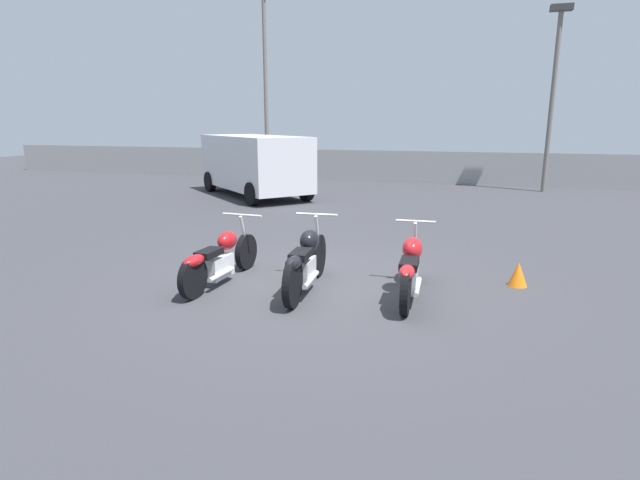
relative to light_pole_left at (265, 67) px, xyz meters
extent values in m
plane|color=#38383D|center=(6.18, -13.04, -4.62)|extent=(60.00, 60.00, 0.00)
cube|color=gray|center=(6.18, 0.66, -3.98)|extent=(40.00, 0.04, 1.29)
cylinder|color=slate|center=(0.00, 0.00, -0.79)|extent=(0.16, 0.16, 7.68)
cylinder|color=slate|center=(10.88, -0.63, -1.62)|extent=(0.16, 0.16, 6.01)
cube|color=#333333|center=(10.88, -0.63, 1.48)|extent=(0.70, 0.35, 0.20)
cylinder|color=black|center=(4.81, -12.55, -4.33)|extent=(0.14, 0.60, 0.60)
cylinder|color=black|center=(4.72, -14.09, -4.33)|extent=(0.14, 0.60, 0.60)
cube|color=silver|center=(4.76, -13.40, -4.36)|extent=(0.23, 0.57, 0.33)
ellipsoid|color=#AD1419|center=(4.78, -13.13, -4.00)|extent=(0.27, 0.45, 0.29)
cube|color=black|center=(4.74, -13.66, -4.07)|extent=(0.27, 0.47, 0.10)
ellipsoid|color=#AD1419|center=(4.72, -14.04, -4.09)|extent=(0.23, 0.45, 0.16)
cylinder|color=silver|center=(4.81, -12.65, -3.68)|extent=(0.71, 0.08, 0.04)
cylinder|color=silver|center=(4.81, -12.60, -4.00)|extent=(0.07, 0.25, 0.63)
cylinder|color=silver|center=(4.87, -13.56, -4.42)|extent=(0.11, 0.64, 0.07)
cylinder|color=black|center=(6.09, -12.56, -4.29)|extent=(0.14, 0.68, 0.68)
cylinder|color=black|center=(6.17, -14.01, -4.29)|extent=(0.14, 0.68, 0.68)
cube|color=silver|center=(6.13, -13.36, -4.32)|extent=(0.23, 0.53, 0.37)
ellipsoid|color=black|center=(6.12, -13.11, -3.92)|extent=(0.30, 0.44, 0.33)
cube|color=black|center=(6.15, -13.61, -4.00)|extent=(0.27, 0.49, 0.10)
ellipsoid|color=black|center=(6.17, -13.96, -4.02)|extent=(0.23, 0.45, 0.16)
cylinder|color=silver|center=(6.09, -12.66, -3.60)|extent=(0.66, 0.07, 0.04)
cylinder|color=silver|center=(6.09, -12.61, -3.94)|extent=(0.06, 0.26, 0.67)
cylinder|color=silver|center=(6.26, -13.50, -4.39)|extent=(0.11, 0.71, 0.07)
cylinder|color=black|center=(7.59, -12.39, -4.31)|extent=(0.12, 0.62, 0.62)
cylinder|color=black|center=(7.64, -13.84, -4.31)|extent=(0.12, 0.62, 0.62)
cube|color=silver|center=(7.62, -13.19, -4.35)|extent=(0.22, 0.53, 0.34)
ellipsoid|color=red|center=(7.61, -12.94, -3.97)|extent=(0.30, 0.47, 0.33)
cube|color=black|center=(7.63, -13.43, -4.05)|extent=(0.26, 0.50, 0.10)
ellipsoid|color=red|center=(7.64, -13.79, -4.07)|extent=(0.21, 0.45, 0.16)
cylinder|color=silver|center=(7.60, -12.49, -3.65)|extent=(0.59, 0.06, 0.04)
cylinder|color=silver|center=(7.60, -12.44, -3.98)|extent=(0.06, 0.25, 0.64)
cylinder|color=silver|center=(7.75, -13.33, -4.41)|extent=(0.09, 0.72, 0.07)
cube|color=silver|center=(1.43, -4.56, -3.49)|extent=(4.96, 4.74, 1.71)
cube|color=black|center=(-0.38, -2.92, -3.11)|extent=(1.20, 1.32, 0.51)
cylinder|color=black|center=(-0.57, -3.99, -4.27)|extent=(0.67, 0.63, 0.70)
cylinder|color=black|center=(0.66, -2.63, -4.27)|extent=(0.67, 0.63, 0.70)
cylinder|color=black|center=(2.19, -6.49, -4.27)|extent=(0.67, 0.63, 0.70)
cylinder|color=black|center=(3.43, -5.12, -4.27)|extent=(0.67, 0.63, 0.70)
cone|color=orange|center=(9.13, -12.18, -4.44)|extent=(0.29, 0.29, 0.37)
camera|label=1|loc=(8.33, -19.95, -2.20)|focal=28.00mm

